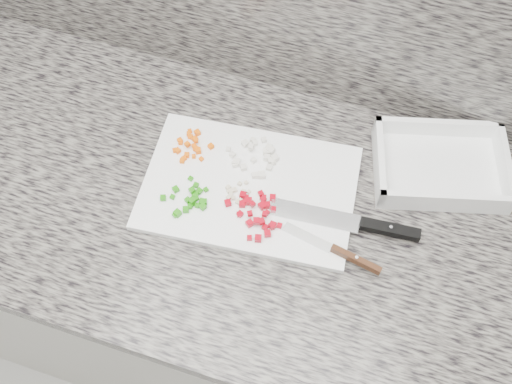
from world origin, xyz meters
TOP-DOWN VIEW (x-y plane):
  - cabinet at (0.00, 1.44)m, footprint 3.92×0.62m
  - countertop at (0.00, 1.44)m, footprint 3.96×0.64m
  - cutting_board at (0.02, 1.47)m, footprint 0.42×0.30m
  - carrot_pile at (-0.12, 1.52)m, footprint 0.08×0.08m
  - onion_pile at (0.02, 1.53)m, footprint 0.11×0.10m
  - green_pepper_pile at (-0.07, 1.40)m, footprint 0.09×0.09m
  - red_pepper_pile at (0.05, 1.42)m, footprint 0.12×0.11m
  - garlic_pile at (0.00, 1.44)m, footprint 0.05×0.05m
  - chef_knife at (0.24, 1.45)m, footprint 0.27×0.05m
  - paring_knife at (0.22, 1.39)m, footprint 0.19×0.05m
  - tray at (0.35, 1.62)m, footprint 0.28×0.23m

SIDE VIEW (x-z plane):
  - cabinet at x=0.00m, z-range 0.00..0.86m
  - countertop at x=0.00m, z-range 0.86..0.90m
  - cutting_board at x=0.02m, z-range 0.90..0.91m
  - garlic_pile at x=0.00m, z-range 0.91..0.92m
  - tray at x=0.35m, z-range 0.89..0.94m
  - carrot_pile at x=-0.12m, z-range 0.91..0.93m
  - onion_pile at x=0.02m, z-range 0.91..0.93m
  - chef_knife at x=0.24m, z-range 0.91..0.93m
  - green_pepper_pile at x=-0.07m, z-range 0.91..0.93m
  - paring_knife at x=0.22m, z-range 0.91..0.93m
  - red_pepper_pile at x=0.05m, z-range 0.91..0.93m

